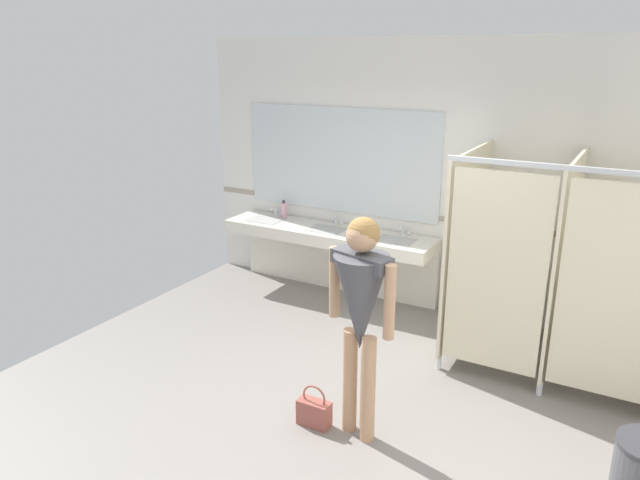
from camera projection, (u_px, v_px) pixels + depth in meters
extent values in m
cube|color=gray|center=(327.00, 418.00, 4.85)|extent=(5.82, 5.52, 0.10)
cube|color=silver|center=(438.00, 178.00, 6.48)|extent=(5.82, 0.12, 2.96)
cube|color=#9E937F|center=(434.00, 218.00, 6.56)|extent=(5.82, 0.01, 0.06)
cube|color=silver|center=(327.00, 235.00, 6.94)|extent=(2.55, 0.58, 0.14)
cube|color=silver|center=(337.00, 262.00, 7.27)|extent=(2.55, 0.08, 0.69)
cube|color=#ADADA8|center=(265.00, 224.00, 7.31)|extent=(0.42, 0.32, 0.11)
cylinder|color=silver|center=(276.00, 211.00, 7.47)|extent=(0.04, 0.04, 0.11)
cylinder|color=silver|center=(273.00, 209.00, 7.41)|extent=(0.03, 0.11, 0.03)
sphere|color=silver|center=(281.00, 214.00, 7.45)|extent=(0.04, 0.04, 0.04)
cube|color=#ADADA8|center=(326.00, 234.00, 6.91)|extent=(0.42, 0.32, 0.11)
cylinder|color=silver|center=(336.00, 220.00, 7.07)|extent=(0.04, 0.04, 0.11)
cylinder|color=silver|center=(333.00, 218.00, 7.01)|extent=(0.03, 0.11, 0.03)
sphere|color=silver|center=(341.00, 223.00, 7.05)|extent=(0.04, 0.04, 0.04)
cube|color=#ADADA8|center=(394.00, 245.00, 6.51)|extent=(0.42, 0.32, 0.11)
cylinder|color=silver|center=(403.00, 230.00, 6.67)|extent=(0.04, 0.04, 0.11)
cylinder|color=silver|center=(401.00, 228.00, 6.61)|extent=(0.03, 0.11, 0.03)
sphere|color=silver|center=(409.00, 233.00, 6.65)|extent=(0.04, 0.04, 0.04)
cube|color=silver|center=(340.00, 160.00, 6.94)|extent=(2.45, 0.02, 1.21)
cube|color=beige|center=(466.00, 244.00, 5.72)|extent=(0.03, 1.38, 1.82)
cylinder|color=silver|center=(439.00, 363.00, 5.49)|extent=(0.05, 0.05, 0.12)
cube|color=beige|center=(565.00, 259.00, 5.30)|extent=(0.03, 1.38, 1.82)
cylinder|color=silver|center=(539.00, 388.00, 5.07)|extent=(0.05, 0.05, 0.12)
cube|color=beige|center=(496.00, 274.00, 4.96)|extent=(0.81, 0.03, 1.72)
cube|color=beige|center=(614.00, 294.00, 4.54)|extent=(0.81, 0.03, 1.72)
cube|color=#B7BABF|center=(567.00, 168.00, 4.47)|extent=(1.84, 0.04, 0.04)
cylinder|color=tan|center=(368.00, 390.00, 4.38)|extent=(0.11, 0.11, 0.85)
cylinder|color=tan|center=(350.00, 381.00, 4.50)|extent=(0.11, 0.11, 0.85)
cone|color=#47474C|center=(361.00, 304.00, 4.24)|extent=(0.49, 0.49, 0.72)
cube|color=#47474C|center=(362.00, 260.00, 4.14)|extent=(0.48, 0.28, 0.10)
cylinder|color=tan|center=(390.00, 302.00, 4.04)|extent=(0.08, 0.08, 0.54)
cylinder|color=tan|center=(335.00, 282.00, 4.39)|extent=(0.08, 0.08, 0.54)
sphere|color=tan|center=(362.00, 236.00, 4.09)|extent=(0.23, 0.23, 0.23)
sphere|color=olive|center=(363.00, 234.00, 4.09)|extent=(0.23, 0.23, 0.23)
cube|color=#934C42|center=(314.00, 413.00, 4.65)|extent=(0.26, 0.12, 0.21)
torus|color=#934C42|center=(314.00, 397.00, 4.61)|extent=(0.20, 0.02, 0.20)
cylinder|color=#D899B2|center=(284.00, 210.00, 7.37)|extent=(0.07, 0.07, 0.18)
cylinder|color=black|center=(284.00, 202.00, 7.33)|extent=(0.03, 0.03, 0.04)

